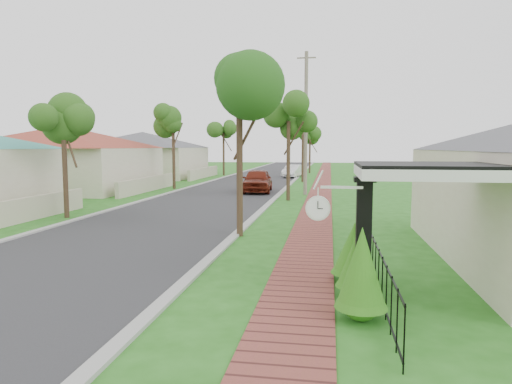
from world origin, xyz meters
The scene contains 16 objects.
ground centered at (0.00, 0.00, 0.00)m, with size 160.00×160.00×0.00m, color #236117.
road centered at (-3.00, 20.00, 0.00)m, with size 7.00×120.00×0.02m, color #28282B.
kerb_right centered at (0.65, 20.00, 0.00)m, with size 0.30×120.00×0.10m, color #9E9E99.
kerb_left centered at (-6.65, 20.00, 0.00)m, with size 0.30×120.00×0.10m, color #9E9E99.
sidewalk centered at (3.25, 20.00, 0.00)m, with size 1.50×120.00×0.03m, color brown.
porch_post centered at (4.55, -1.00, 1.12)m, with size 0.48×0.48×2.52m.
picket_fence centered at (4.90, 0.00, 0.53)m, with size 0.03×8.02×1.00m.
street_trees centered at (-2.87, 26.84, 4.54)m, with size 10.70×37.65×5.89m.
hedge_row centered at (4.45, -0.78, 0.71)m, with size 0.93×3.30×1.81m.
far_house_red centered at (-14.97, 20.00, 2.34)m, with size 15.56×15.56×4.60m.
far_house_grey centered at (-14.97, 34.00, 2.34)m, with size 15.56×15.56×4.60m.
parked_car_red centered at (-1.00, 20.37, 0.80)m, with size 1.88×4.67×1.59m, color #621C0E.
parked_car_white centered at (0.17, 35.70, 0.64)m, with size 1.35×3.87×1.27m, color white.
near_tree centered at (0.80, 5.17, 4.66)m, with size 2.27×2.27×5.84m.
utility_pole centered at (2.30, 19.34, 4.60)m, with size 1.20×0.24×9.08m.
station_clock centered at (3.68, -1.40, 1.95)m, with size 1.08×0.13×0.68m.
Camera 1 is at (3.87, -10.20, 3.10)m, focal length 32.00 mm.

